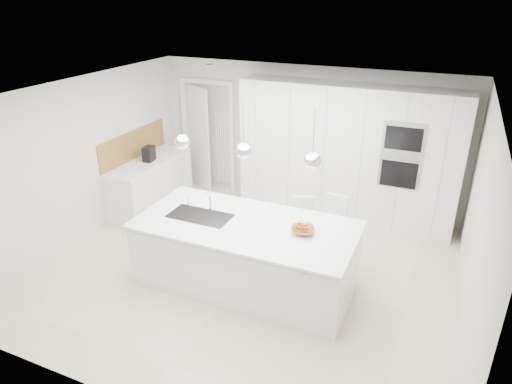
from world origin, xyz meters
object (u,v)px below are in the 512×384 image
at_px(bar_stool_right, 332,233).
at_px(fruit_bowl, 303,231).
at_px(espresso_machine, 149,154).
at_px(bar_stool_left, 300,231).
at_px(island_base, 245,257).

bearing_deg(bar_stool_right, fruit_bowl, -96.31).
height_order(espresso_machine, bar_stool_left, espresso_machine).
distance_m(espresso_machine, bar_stool_right, 3.54).
xyz_separation_m(fruit_bowl, bar_stool_right, (0.18, 0.83, -0.41)).
relative_size(island_base, espresso_machine, 10.91).
bearing_deg(fruit_bowl, bar_stool_right, 77.98).
bearing_deg(fruit_bowl, espresso_machine, 156.91).
distance_m(island_base, fruit_bowl, 0.91).
height_order(bar_stool_left, bar_stool_right, bar_stool_right).
relative_size(island_base, bar_stool_left, 2.88).
distance_m(island_base, bar_stool_right, 1.32).
bearing_deg(fruit_bowl, island_base, -172.26).
bearing_deg(bar_stool_right, island_base, -128.99).
height_order(fruit_bowl, bar_stool_right, bar_stool_right).
relative_size(fruit_bowl, bar_stool_right, 0.28).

